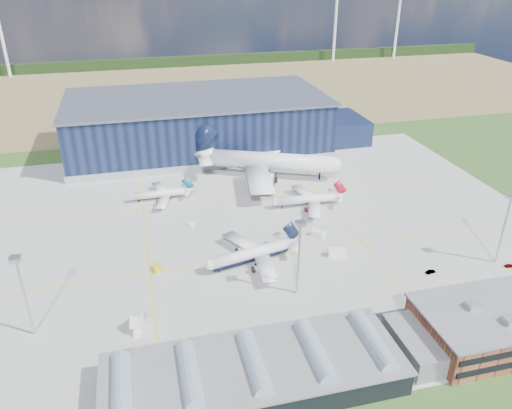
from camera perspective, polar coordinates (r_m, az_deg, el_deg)
name	(u,v)px	position (r m, az deg, el deg)	size (l,w,h in m)	color
ground	(240,244)	(165.89, -1.85, -4.54)	(600.00, 600.00, 0.00)	#2E4D1C
apron	(234,230)	(174.33, -2.56, -2.87)	(220.00, 160.00, 0.08)	#AAABA5
farmland	(173,89)	(370.12, -9.42, 12.90)	(600.00, 220.00, 0.01)	#90754D
treeline	(164,62)	(447.36, -10.51, 15.70)	(600.00, 8.00, 8.00)	black
hangar	(203,125)	(247.26, -6.05, 9.04)	(145.00, 62.00, 26.10)	black
ops_building	(509,321)	(141.16, 26.97, -11.83)	(46.00, 23.00, 10.90)	brown
glass_concourse	(270,370)	(116.21, 1.59, -18.39)	(78.00, 23.00, 8.60)	black
light_mast_west	(21,284)	(133.20, -25.23, -8.19)	(2.60, 2.60, 23.00)	#BABDC2
light_mast_center	(299,246)	(135.52, 4.97, -4.78)	(2.60, 2.60, 23.00)	#BABDC2
light_mast_east	(506,218)	(166.49, 26.68, -1.44)	(2.60, 2.60, 23.00)	#BABDC2
airliner_navy	(250,248)	(153.16, -0.71, -5.03)	(33.41, 32.68, 10.89)	white
airliner_red	(306,195)	(188.59, 5.76, 1.07)	(29.83, 29.19, 9.73)	white
airliner_widebody	(271,153)	(212.11, 1.74, 5.95)	(66.94, 65.49, 21.83)	white
airliner_regional	(159,190)	(196.69, -11.05, 1.60)	(25.80, 25.24, 8.41)	white
gse_tug_a	(157,268)	(155.36, -11.25, -7.16)	(2.20, 3.60, 1.50)	gold
gse_van_a	(337,252)	(161.14, 9.22, -5.41)	(2.50, 5.74, 2.50)	white
gse_cart_a	(263,192)	(200.25, 0.85, 1.46)	(1.90, 2.85, 1.23)	white
gse_van_b	(318,234)	(170.88, 7.11, -3.34)	(2.08, 4.53, 2.08)	white
gse_cart_b	(190,224)	(177.93, -7.50, -2.24)	(1.78, 2.66, 1.15)	white
airstair	(137,324)	(134.26, -13.44, -13.10)	(2.05, 5.13, 3.28)	white
car_a	(510,266)	(172.65, 27.05, -6.24)	(1.30, 3.23, 1.10)	#99999E
car_b	(431,272)	(160.20, 19.35, -7.26)	(1.11, 3.18, 1.05)	#99999E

